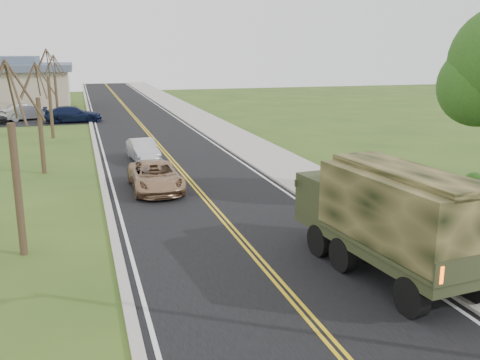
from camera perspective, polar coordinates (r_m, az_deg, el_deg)
name	(u,v)px	position (r m, az deg, el deg)	size (l,w,h in m)	color
road	(140,124)	(47.95, -10.62, 5.92)	(8.00, 120.00, 0.01)	black
curb_right	(187,121)	(48.55, -5.73, 6.24)	(0.30, 120.00, 0.12)	#9E998E
sidewalk_right	(205,121)	(48.91, -3.70, 6.33)	(3.20, 120.00, 0.10)	#9E998E
curb_left	(91,125)	(47.69, -15.60, 5.66)	(0.30, 120.00, 0.10)	#9E998E
bare_tree_a	(16,174)	(17.78, -22.78, 0.59)	(1.93, 2.26, 6.08)	#38281C
bare_tree_b	(40,126)	(29.59, -20.53, 5.37)	(1.83, 2.14, 5.73)	#38281C
bare_tree_c	(50,100)	(41.47, -19.60, 8.03)	(2.04, 2.39, 6.42)	#38281C
bare_tree_d	(56,91)	(53.44, -19.04, 8.94)	(1.88, 2.20, 5.91)	#38281C
military_truck	(390,213)	(15.57, 15.69, -3.43)	(2.96, 6.78, 3.28)	black
suv_champagne	(155,177)	(24.87, -9.01, 0.37)	(2.19, 4.74, 1.32)	#A47E5D
sedan_silver	(143,150)	(31.67, -10.30, 3.14)	(1.34, 3.85, 1.27)	#BCBCC1
lot_car_silver	(27,112)	(53.30, -21.73, 6.75)	(1.58, 4.53, 1.49)	#A7A8AC
lot_car_navy	(73,114)	(50.24, -17.38, 6.70)	(2.03, 4.99, 1.45)	#0D1633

